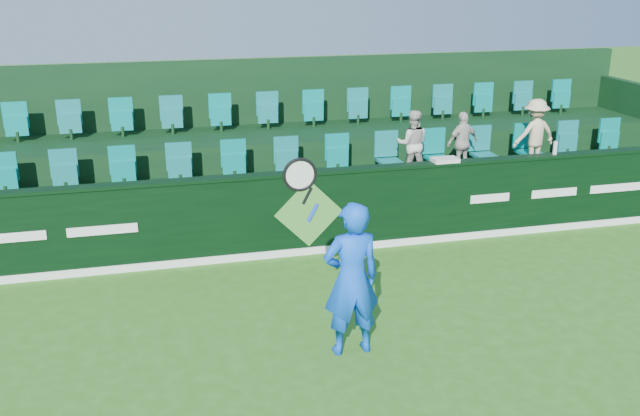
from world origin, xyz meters
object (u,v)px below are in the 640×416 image
object	(u,v)px
towel	(445,160)
tennis_player	(351,278)
spectator_left	(412,144)
spectator_middle	(463,143)
spectator_right	(535,134)
drinks_bottle	(555,148)

from	to	relation	value
towel	tennis_player	bearing A→B (deg)	-128.64
spectator_left	towel	size ratio (longest dim) A/B	2.83
spectator_middle	spectator_right	distance (m)	1.43
tennis_player	spectator_right	xyz separation A→B (m)	(4.78, 4.27, 0.49)
spectator_middle	spectator_right	bearing A→B (deg)	166.63
spectator_middle	drinks_bottle	distance (m)	1.62
tennis_player	spectator_left	size ratio (longest dim) A/B	2.11
spectator_right	towel	size ratio (longest dim) A/B	3.06
spectator_right	spectator_left	bearing A→B (deg)	-5.10
drinks_bottle	spectator_middle	bearing A→B (deg)	136.07
spectator_middle	spectator_right	xyz separation A→B (m)	(1.43, 0.00, 0.08)
spectator_right	towel	xyz separation A→B (m)	(-2.26, -1.12, -0.06)
spectator_left	spectator_right	xyz separation A→B (m)	(2.39, 0.00, 0.05)
tennis_player	spectator_right	world-z (taller)	tennis_player
tennis_player	spectator_right	distance (m)	6.43
spectator_right	drinks_bottle	distance (m)	1.15
spectator_middle	towel	xyz separation A→B (m)	(-0.83, -1.12, 0.02)
spectator_right	spectator_middle	bearing A→B (deg)	-5.10
spectator_left	towel	bearing A→B (deg)	113.83
spectator_left	spectator_middle	bearing A→B (deg)	-162.86
spectator_right	drinks_bottle	xyz separation A→B (m)	(-0.27, -1.12, 0.02)
spectator_middle	drinks_bottle	xyz separation A→B (m)	(1.16, -1.12, 0.10)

